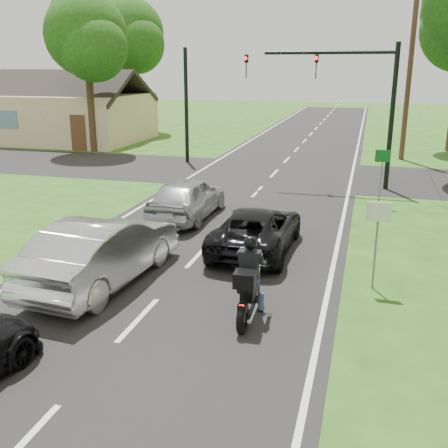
{
  "coord_description": "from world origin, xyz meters",
  "views": [
    {
      "loc": [
        4.35,
        -9.04,
        5.08
      ],
      "look_at": [
        1.03,
        3.0,
        1.3
      ],
      "focal_mm": 42.0,
      "sensor_mm": 36.0,
      "label": 1
    }
  ],
  "objects": [
    {
      "name": "tree_left_far",
      "position": [
        -13.7,
        29.76,
        7.13
      ],
      "size": [
        5.76,
        5.58,
        10.14
      ],
      "color": "#332316",
      "rests_on": "ground"
    },
    {
      "name": "sign_green",
      "position": [
        4.9,
        10.98,
        1.6
      ],
      "size": [
        0.55,
        0.07,
        2.12
      ],
      "color": "slate",
      "rests_on": "ground"
    },
    {
      "name": "motorcycle_rider",
      "position": [
        2.2,
        0.71,
        0.71
      ],
      "size": [
        0.59,
        2.09,
        1.8
      ],
      "rotation": [
        0.0,
        0.0,
        0.04
      ],
      "color": "black",
      "rests_on": "ground"
    },
    {
      "name": "traffic_signal",
      "position": [
        3.34,
        14.0,
        4.14
      ],
      "size": [
        6.38,
        0.44,
        6.0
      ],
      "color": "black",
      "rests_on": "ground"
    },
    {
      "name": "tree_left_near",
      "position": [
        -11.73,
        19.78,
        6.53
      ],
      "size": [
        5.12,
        4.96,
        9.22
      ],
      "color": "#332316",
      "rests_on": "ground"
    },
    {
      "name": "silver_sedan",
      "position": [
        -1.61,
        1.6,
        0.82
      ],
      "size": [
        2.1,
        5.05,
        1.62
      ],
      "primitive_type": "imported",
      "rotation": [
        0.0,
        0.0,
        3.06
      ],
      "color": "silver",
      "rests_on": "road"
    },
    {
      "name": "house",
      "position": [
        -16.0,
        24.0,
        1.77
      ],
      "size": [
        10.2,
        8.0,
        4.84
      ],
      "color": "tan",
      "rests_on": "ground"
    },
    {
      "name": "cross_road",
      "position": [
        0.0,
        16.0,
        0.01
      ],
      "size": [
        60.0,
        7.0,
        0.01
      ],
      "primitive_type": "cube",
      "color": "black",
      "rests_on": "ground"
    },
    {
      "name": "dark_suv",
      "position": [
        1.47,
        4.9,
        0.63
      ],
      "size": [
        2.1,
        4.48,
        1.24
      ],
      "primitive_type": "imported",
      "rotation": [
        0.0,
        0.0,
        3.13
      ],
      "color": "black",
      "rests_on": "road"
    },
    {
      "name": "silver_suv",
      "position": [
        -1.52,
        7.5,
        0.74
      ],
      "size": [
        1.81,
        4.33,
        1.46
      ],
      "primitive_type": "imported",
      "rotation": [
        0.0,
        0.0,
        3.12
      ],
      "color": "#A9ABB2",
      "rests_on": "road"
    },
    {
      "name": "road",
      "position": [
        0.0,
        10.0,
        0.01
      ],
      "size": [
        8.0,
        100.0,
        0.01
      ],
      "primitive_type": "cube",
      "color": "black",
      "rests_on": "ground"
    },
    {
      "name": "ground",
      "position": [
        0.0,
        0.0,
        0.0
      ],
      "size": [
        140.0,
        140.0,
        0.0
      ],
      "primitive_type": "plane",
      "color": "#284D15",
      "rests_on": "ground"
    },
    {
      "name": "utility_pole_far",
      "position": [
        6.2,
        22.0,
        5.08
      ],
      "size": [
        1.6,
        0.28,
        10.0
      ],
      "color": "brown",
      "rests_on": "ground"
    },
    {
      "name": "signal_pole_far",
      "position": [
        -5.2,
        18.0,
        3.0
      ],
      "size": [
        0.2,
        0.2,
        6.0
      ],
      "primitive_type": "cylinder",
      "color": "black",
      "rests_on": "ground"
    },
    {
      "name": "sign_white",
      "position": [
        4.7,
        2.98,
        1.6
      ],
      "size": [
        0.55,
        0.07,
        2.12
      ],
      "color": "slate",
      "rests_on": "ground"
    }
  ]
}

